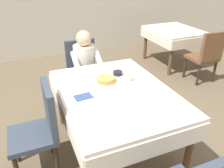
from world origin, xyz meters
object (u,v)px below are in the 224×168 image
(background_table_far, at_px, (174,35))
(background_chair_empty, at_px, (207,54))
(dining_table_main, at_px, (115,98))
(syrup_pitcher, at_px, (81,78))
(spoon_near_edge, at_px, (116,98))
(plate_breakfast, at_px, (106,82))
(breakfast_stack, at_px, (106,80))
(chair_diner, at_px, (83,68))
(bowl_butter, at_px, (118,73))
(knife_right_of_plate, at_px, (123,81))
(diner_person, at_px, (85,63))
(cup_coffee, at_px, (128,77))
(fork_left_of_plate, at_px, (90,87))
(chair_left_side, at_px, (41,125))

(background_table_far, relative_size, background_chair_empty, 1.21)
(dining_table_main, xyz_separation_m, syrup_pitcher, (-0.26, 0.33, 0.13))
(syrup_pitcher, xyz_separation_m, spoon_near_edge, (0.21, -0.47, -0.04))
(plate_breakfast, relative_size, breakfast_stack, 1.31)
(chair_diner, distance_m, syrup_pitcher, 0.91)
(breakfast_stack, distance_m, syrup_pitcher, 0.27)
(background_table_far, bearing_deg, spoon_near_edge, -137.13)
(plate_breakfast, bearing_deg, chair_diner, 89.72)
(bowl_butter, height_order, background_chair_empty, background_chair_empty)
(bowl_butter, distance_m, background_chair_empty, 2.03)
(plate_breakfast, relative_size, syrup_pitcher, 3.50)
(breakfast_stack, xyz_separation_m, knife_right_of_plate, (0.19, -0.02, -0.04))
(diner_person, height_order, spoon_near_edge, diner_person)
(syrup_pitcher, relative_size, knife_right_of_plate, 0.40)
(plate_breakfast, height_order, syrup_pitcher, syrup_pitcher)
(chair_diner, xyz_separation_m, cup_coffee, (0.24, -1.02, 0.25))
(plate_breakfast, xyz_separation_m, background_chair_empty, (2.14, 0.73, -0.22))
(dining_table_main, distance_m, bowl_butter, 0.40)
(fork_left_of_plate, distance_m, knife_right_of_plate, 0.38)
(bowl_butter, relative_size, spoon_near_edge, 0.73)
(dining_table_main, distance_m, plate_breakfast, 0.22)
(dining_table_main, relative_size, bowl_butter, 13.85)
(chair_diner, relative_size, bowl_butter, 8.45)
(background_chair_empty, bearing_deg, bowl_butter, -163.29)
(diner_person, bearing_deg, syrup_pitcher, 70.27)
(knife_right_of_plate, bearing_deg, fork_left_of_plate, 92.25)
(bowl_butter, distance_m, spoon_near_edge, 0.53)
(cup_coffee, bearing_deg, plate_breakfast, 169.26)
(background_table_far, bearing_deg, fork_left_of_plate, -143.91)
(chair_left_side, distance_m, background_chair_empty, 3.03)
(chair_diner, xyz_separation_m, syrup_pitcher, (-0.24, -0.84, 0.25))
(chair_diner, bearing_deg, plate_breakfast, 89.72)
(bowl_butter, xyz_separation_m, background_table_far, (1.94, 1.53, -0.14))
(dining_table_main, xyz_separation_m, background_chair_empty, (2.11, 0.92, -0.12))
(plate_breakfast, xyz_separation_m, knife_right_of_plate, (0.19, -0.02, -0.01))
(dining_table_main, height_order, cup_coffee, cup_coffee)
(fork_left_of_plate, xyz_separation_m, background_chair_empty, (2.33, 0.75, -0.21))
(chair_left_side, xyz_separation_m, plate_breakfast, (0.75, 0.19, 0.22))
(chair_left_side, distance_m, breakfast_stack, 0.81)
(breakfast_stack, xyz_separation_m, syrup_pitcher, (-0.24, 0.14, -0.00))
(dining_table_main, bearing_deg, syrup_pitcher, 128.39)
(fork_left_of_plate, relative_size, spoon_near_edge, 1.20)
(spoon_near_edge, bearing_deg, fork_left_of_plate, 132.55)
(bowl_butter, height_order, background_table_far, bowl_butter)
(fork_left_of_plate, bearing_deg, breakfast_stack, -79.67)
(chair_left_side, xyz_separation_m, spoon_near_edge, (0.72, -0.14, 0.21))
(spoon_near_edge, distance_m, background_chair_empty, 2.42)
(knife_right_of_plate, height_order, background_chair_empty, background_chair_empty)
(plate_breakfast, bearing_deg, diner_person, 89.67)
(dining_table_main, distance_m, chair_left_side, 0.78)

